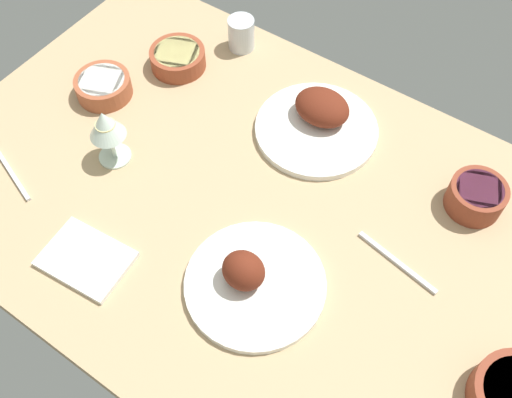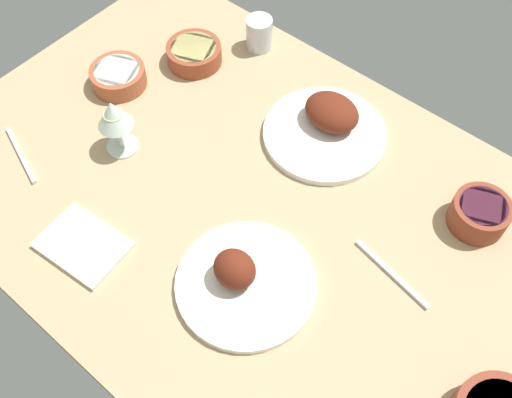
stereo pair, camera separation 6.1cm
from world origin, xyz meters
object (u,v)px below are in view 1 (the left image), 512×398
bowl_onions (476,196)px  bowl_cream (103,86)px  folded_napkin (86,259)px  wine_glass (106,127)px  plate_center_main (318,120)px  spoon_loose (11,173)px  plate_far_side (252,281)px  bowl_potatoes (178,58)px  water_tumbler (241,34)px  fork_loose (397,262)px

bowl_onions → bowl_cream: (83.05, 19.40, -0.76)cm
bowl_onions → folded_napkin: bearing=44.0°
bowl_cream → wine_glass: bearing=139.0°
plate_center_main → spoon_loose: 66.89cm
plate_far_side → bowl_onions: size_ratio=2.32×
bowl_potatoes → folded_napkin: bearing=110.0°
wine_glass → folded_napkin: size_ratio=0.85×
plate_far_side → plate_center_main: bearing=-75.8°
bowl_potatoes → spoon_loose: bearing=79.2°
wine_glass → folded_napkin: (-12.55, 22.01, -9.33)cm
water_tumbler → bowl_potatoes: bearing=58.8°
plate_center_main → fork_loose: plate_center_main is taller
plate_center_main → plate_far_side: plate_far_side is taller
bowl_onions → spoon_loose: bowl_onions is taller
bowl_onions → water_tumbler: water_tumbler is taller
folded_napkin → spoon_loose: folded_napkin is taller
folded_napkin → plate_far_side: bearing=-154.7°
plate_center_main → fork_loose: (-30.38, 20.63, -1.98)cm
water_tumbler → folded_napkin: water_tumbler is taller
plate_far_side → bowl_cream: size_ratio=2.06×
plate_far_side → folded_napkin: 32.34cm
plate_far_side → fork_loose: 28.22cm
plate_center_main → folded_napkin: plate_center_main is taller
plate_center_main → bowl_potatoes: plate_center_main is taller
plate_far_side → bowl_potatoes: (48.03, -37.87, 0.56)cm
bowl_potatoes → bowl_cream: (8.33, 17.01, 0.01)cm
spoon_loose → plate_center_main: bearing=64.3°
bowl_potatoes → fork_loose: bowl_potatoes is taller
bowl_cream → wine_glass: wine_glass is taller
bowl_potatoes → folded_napkin: bowl_potatoes is taller
plate_center_main → bowl_cream: bearing=22.8°
bowl_cream → water_tumbler: water_tumbler is taller
bowl_onions → folded_napkin: 77.83cm
wine_glass → folded_napkin: bearing=119.7°
wine_glass → folded_napkin: 27.00cm
wine_glass → water_tumbler: bearing=-93.0°
bowl_potatoes → spoon_loose: size_ratio=0.76×
wine_glass → bowl_cream: bearing=-41.0°
bowl_onions → wine_glass: size_ratio=0.82×
plate_center_main → plate_far_side: 41.51cm
bowl_onions → bowl_potatoes: size_ratio=0.87×
plate_far_side → spoon_loose: bearing=7.7°
water_tumbler → fork_loose: 68.02cm
plate_far_side → folded_napkin: plate_far_side is taller
bowl_onions → spoon_loose: size_ratio=0.66×
bowl_onions → spoon_loose: bearing=29.9°
folded_napkin → fork_loose: size_ratio=0.90×
plate_center_main → bowl_onions: plate_center_main is taller
plate_center_main → bowl_cream: size_ratio=2.12×
plate_far_side → spoon_loose: (56.76, 7.69, -1.59)cm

